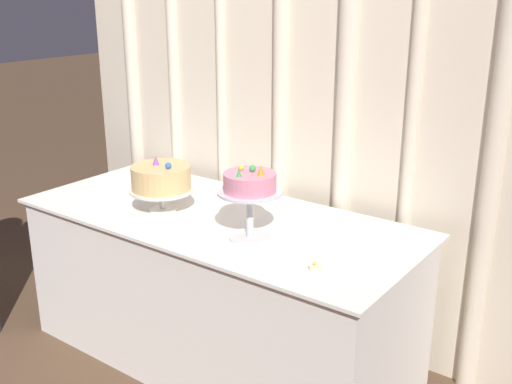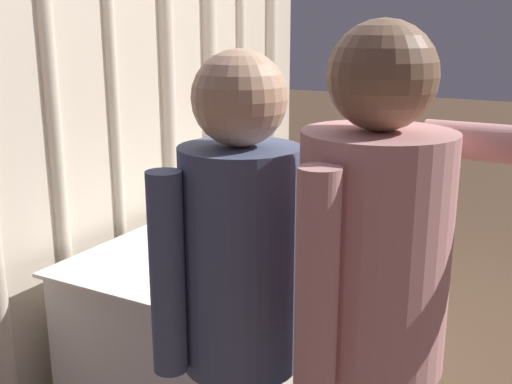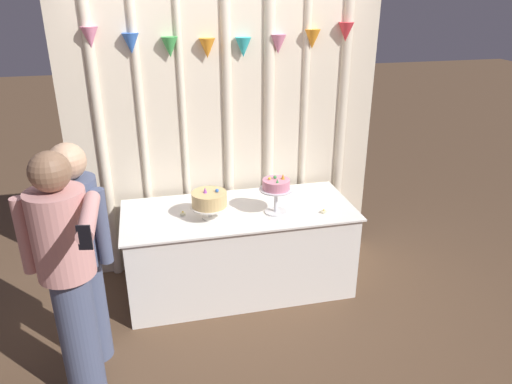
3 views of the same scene
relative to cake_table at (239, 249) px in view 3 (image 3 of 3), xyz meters
The scene contains 9 objects.
ground_plane 0.39m from the cake_table, 90.00° to the right, with size 24.00×24.00×0.00m, color brown.
draped_curtain 1.03m from the cake_table, 88.52° to the left, with size 2.69×0.15×2.44m.
cake_table is the anchor object (origin of this frame).
cake_display_nearleft 0.59m from the cake_table, 158.15° to the right, with size 0.30×0.30×0.26m.
cake_display_nearright 0.67m from the cake_table, 23.64° to the right, with size 0.27×0.27×0.33m.
tealight_far_left 0.60m from the cake_table, behind, with size 0.04×0.04×0.04m.
tealight_near_left 0.79m from the cake_table, 18.47° to the right, with size 0.05×0.05×0.03m.
guest_man_pink_jacket 1.40m from the cake_table, 152.40° to the right, with size 0.42×0.42×1.58m.
guest_girl_blue_dress 1.62m from the cake_table, 141.06° to the right, with size 0.48×0.70×1.65m.
Camera 3 is at (-0.67, -3.40, 2.43)m, focal length 33.76 mm.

